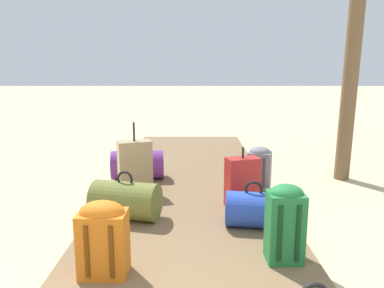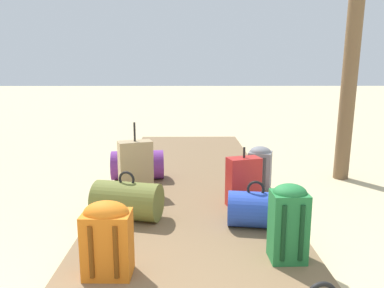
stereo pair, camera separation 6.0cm
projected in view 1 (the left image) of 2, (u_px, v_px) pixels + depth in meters
The scene contains 10 objects.
ground_plane at pixel (190, 213), 4.08m from camera, with size 60.00×60.00×0.00m, color #CCB789.
boardwalk at pixel (190, 189), 4.76m from camera, with size 2.00×7.02×0.08m, color brown.
duffel_bag_purple at pixel (138, 165), 5.04m from camera, with size 0.72×0.45×0.49m.
suitcase_tan at pixel (135, 167), 4.42m from camera, with size 0.43×0.32×0.85m.
backpack_grey at pixel (260, 166), 4.67m from camera, with size 0.33×0.32×0.51m.
duffel_bag_blue at pixel (253, 209), 3.51m from camera, with size 0.54×0.40×0.44m.
duffel_bag_olive at pixel (126, 200), 3.70m from camera, with size 0.71×0.51×0.48m.
backpack_green at pixel (285, 221), 2.86m from camera, with size 0.27×0.25×0.61m.
suitcase_red at pixel (242, 182), 4.03m from camera, with size 0.38×0.28×0.64m.
backpack_orange at pixel (103, 237), 2.66m from camera, with size 0.34×0.26×0.55m.
Camera 1 is at (0.03, -1.04, 1.53)m, focal length 35.48 mm.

